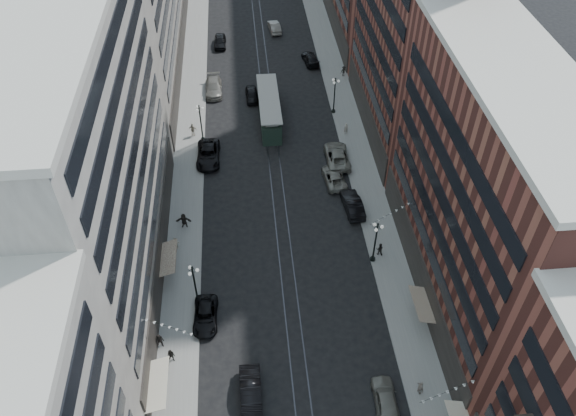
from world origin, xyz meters
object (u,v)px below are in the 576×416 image
object	(u,v)px
car_14	(274,27)
car_2	(205,316)
pedestrian_8	(346,128)
pedestrian_4	(420,388)
lamppost_se_mid	(334,94)
pedestrian_2	(160,341)
car_extra_2	(334,177)
lamppost_sw_mid	(201,122)
pedestrian_extra_0	(176,244)
car_7	(208,154)
car_10	(353,204)
lamppost_sw_far	(195,284)
pedestrian_6	(193,130)
car_8	(214,87)
lamppost_se_far	(375,241)
car_9	(220,41)
car_13	(252,95)
streetcar	(269,109)
car_4	(386,400)
pedestrian_extra_1	(171,356)
car_11	(337,156)
car_5	(251,393)
pedestrian_5	(184,220)
pedestrian_9	(344,71)
pedestrian_7	(380,249)

from	to	relation	value
car_14	car_2	bearing A→B (deg)	73.02
pedestrian_8	pedestrian_4	bearing A→B (deg)	80.92
lamppost_se_mid	pedestrian_2	world-z (taller)	lamppost_se_mid
car_14	car_extra_2	world-z (taller)	car_14
lamppost_sw_mid	pedestrian_extra_0	bearing A→B (deg)	-97.22
car_7	pedestrian_8	xyz separation A→B (m)	(18.48, 3.88, 0.10)
car_extra_2	car_10	bearing A→B (deg)	100.52
lamppost_sw_far	car_14	distance (m)	59.21
car_2	pedestrian_2	size ratio (longest dim) A/B	2.87
lamppost_sw_far	pedestrian_6	distance (m)	28.28
car_8	pedestrian_6	bearing A→B (deg)	-105.27
pedestrian_6	lamppost_sw_far	bearing A→B (deg)	111.43
lamppost_se_far	car_9	xyz separation A→B (m)	(-16.00, 49.46, -2.28)
pedestrian_4	car_9	world-z (taller)	pedestrian_4
car_7	pedestrian_extra_0	distance (m)	15.80
car_13	car_10	bearing A→B (deg)	-68.67
car_13	pedestrian_4	bearing A→B (deg)	-77.53
pedestrian_4	pedestrian_6	size ratio (longest dim) A/B	0.84
streetcar	car_2	bearing A→B (deg)	-104.16
car_4	pedestrian_extra_1	distance (m)	19.31
car_11	pedestrian_6	world-z (taller)	pedestrian_6
lamppost_se_mid	car_7	world-z (taller)	lamppost_se_mid
car_10	pedestrian_extra_1	distance (m)	26.93
car_5	pedestrian_4	distance (m)	14.59
car_5	car_13	world-z (taller)	car_5
pedestrian_2	pedestrian_5	world-z (taller)	pedestrian_5
car_2	car_extra_2	world-z (taller)	car_extra_2
car_2	pedestrian_extra_1	bearing A→B (deg)	-123.18
car_13	pedestrian_6	xyz separation A→B (m)	(-8.27, -8.45, 0.36)
car_14	car_5	bearing A→B (deg)	77.59
car_5	lamppost_se_mid	bearing A→B (deg)	71.59
pedestrian_2	car_7	xyz separation A→B (m)	(4.10, 27.56, -0.14)
pedestrian_2	car_8	world-z (taller)	pedestrian_2
car_7	pedestrian_6	xyz separation A→B (m)	(-2.10, 5.29, 0.24)
car_10	pedestrian_8	xyz separation A→B (m)	(1.68, 14.78, 0.10)
pedestrian_5	pedestrian_9	size ratio (longest dim) A/B	1.12
pedestrian_5	pedestrian_8	size ratio (longest dim) A/B	1.14
car_11	car_5	bearing A→B (deg)	69.54
pedestrian_6	pedestrian_4	bearing A→B (deg)	136.37
lamppost_sw_far	car_4	xyz separation A→B (m)	(16.20, -12.19, -2.27)
car_14	car_extra_2	size ratio (longest dim) A/B	0.94
car_11	car_8	bearing A→B (deg)	-47.77
lamppost_se_far	car_9	size ratio (longest dim) A/B	1.15
pedestrian_5	pedestrian_6	distance (m)	17.31
lamppost_sw_far	streetcar	distance (m)	32.63
car_9	pedestrian_6	size ratio (longest dim) A/B	2.51
pedestrian_4	pedestrian_7	xyz separation A→B (m)	(-0.13, 16.17, -0.01)
pedestrian_5	pedestrian_7	size ratio (longest dim) A/B	1.18
lamppost_sw_far	car_14	xyz separation A→B (m)	(11.88, 57.96, -2.29)
car_13	car_9	bearing A→B (deg)	103.20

